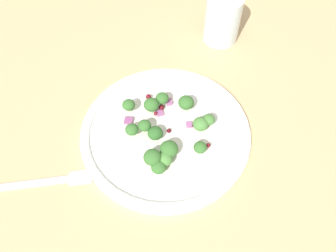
{
  "coord_description": "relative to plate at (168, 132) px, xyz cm",
  "views": [
    {
      "loc": [
        0.43,
        34.52,
        50.68
      ],
      "look_at": [
        0.6,
        1.71,
        2.7
      ],
      "focal_mm": 37.48,
      "sensor_mm": 36.0,
      "label": 1
    }
  ],
  "objects": [
    {
      "name": "cranberry_3",
      "position": [
        -6.98,
        3.34,
        1.23
      ],
      "size": [
        0.73,
        0.73,
        0.73
      ],
      "primitive_type": "sphere",
      "color": "maroon",
      "rests_on": "plate"
    },
    {
      "name": "cranberry_1",
      "position": [
        -7.56,
        -2.29,
        1.31
      ],
      "size": [
        0.76,
        0.76,
        0.76
      ],
      "primitive_type": "sphere",
      "color": "maroon",
      "rests_on": "plate"
    },
    {
      "name": "broccoli_floret_12",
      "position": [
        -0.48,
        4.77,
        2.34
      ],
      "size": [
        2.96,
        2.96,
        2.99
      ],
      "color": "#9EC684",
      "rests_on": "plate"
    },
    {
      "name": "onion_bit_4",
      "position": [
        1.72,
        5.34,
        0.71
      ],
      "size": [
        1.4,
        1.39,
        0.49
      ],
      "primitive_type": "cube",
      "rotation": [
        0.0,
        0.0,
        0.85
      ],
      "color": "#934C84",
      "rests_on": "plate"
    },
    {
      "name": "cranberry_4",
      "position": [
        -0.19,
        0.24,
        0.81
      ],
      "size": [
        0.75,
        0.75,
        0.75
      ],
      "primitive_type": "sphere",
      "color": "#4C0A14",
      "rests_on": "plate"
    },
    {
      "name": "cranberry_5",
      "position": [
        3.09,
        -6.8,
        1.13
      ],
      "size": [
        0.97,
        0.97,
        0.97
      ],
      "primitive_type": "sphere",
      "color": "maroon",
      "rests_on": "plate"
    },
    {
      "name": "dressing_pool",
      "position": [
        -0.0,
        0.0,
        0.44
      ],
      "size": [
        16.73,
        16.73,
        0.2
      ],
      "primitive_type": "cylinder",
      "color": "white",
      "rests_on": "plate"
    },
    {
      "name": "broccoli_floret_7",
      "position": [
        5.49,
        1.02,
        2.22
      ],
      "size": [
        2.19,
        2.19,
        2.21
      ],
      "color": "#ADD18E",
      "rests_on": "plate"
    },
    {
      "name": "broccoli_floret_8",
      "position": [
        3.41,
        0.35,
        2.44
      ],
      "size": [
        2.15,
        2.15,
        2.18
      ],
      "color": "#9EC684",
      "rests_on": "plate"
    },
    {
      "name": "ground_plane",
      "position": [
        -0.6,
        -1.71,
        -1.86
      ],
      "size": [
        180.0,
        180.0,
        2.0
      ],
      "primitive_type": "cube",
      "color": "tan"
    },
    {
      "name": "broccoli_floret_3",
      "position": [
        0.61,
        -5.46,
        2.38
      ],
      "size": [
        2.28,
        2.28,
        2.31
      ],
      "color": "#8EB77A",
      "rests_on": "plate"
    },
    {
      "name": "cranberry_2",
      "position": [
        -4.98,
        -0.92,
        0.83
      ],
      "size": [
        0.8,
        0.8,
        0.8
      ],
      "primitive_type": "sphere",
      "color": "maroon",
      "rests_on": "plate"
    },
    {
      "name": "water_glass",
      "position": [
        -11.25,
        -24.64,
        4.06
      ],
      "size": [
        7.19,
        7.19,
        9.83
      ],
      "primitive_type": "cylinder",
      "color": "silver",
      "rests_on": "ground_plane"
    },
    {
      "name": "plate",
      "position": [
        0.0,
        0.0,
        0.0
      ],
      "size": [
        28.85,
        28.85,
        1.7
      ],
      "color": "white",
      "rests_on": "ground_plane"
    },
    {
      "name": "broccoli_floret_9",
      "position": [
        -3.53,
        -4.63,
        2.2
      ],
      "size": [
        2.75,
        2.75,
        2.78
      ],
      "color": "#8EB77A",
      "rests_on": "plate"
    },
    {
      "name": "onion_bit_2",
      "position": [
        -4.01,
        -1.02,
        0.83
      ],
      "size": [
        1.09,
        1.19,
        0.4
      ],
      "primitive_type": "cube",
      "rotation": [
        0.0,
        0.0,
        0.1
      ],
      "color": "#A35B93",
      "rests_on": "plate"
    },
    {
      "name": "broccoli_floret_1",
      "position": [
        6.33,
        -3.9,
        2.43
      ],
      "size": [
        2.22,
        2.22,
        2.25
      ],
      "color": "#ADD18E",
      "rests_on": "plate"
    },
    {
      "name": "broccoli_floret_13",
      "position": [
        1.66,
        1.5,
        1.9
      ],
      "size": [
        2.52,
        2.52,
        2.56
      ],
      "color": "#9EC684",
      "rests_on": "plate"
    },
    {
      "name": "broccoli_floret_2",
      "position": [
        -7.24,
        -1.1,
        2.13
      ],
      "size": [
        2.12,
        2.12,
        2.14
      ],
      "color": "#8EB77A",
      "rests_on": "plate"
    },
    {
      "name": "onion_bit_0",
      "position": [
        -0.6,
        -5.88,
        0.89
      ],
      "size": [
        1.18,
        1.44,
        0.59
      ],
      "primitive_type": "cube",
      "rotation": [
        0.0,
        0.0,
        0.14
      ],
      "color": "#A35B93",
      "rests_on": "plate"
    },
    {
      "name": "broccoli_floret_4",
      "position": [
        -5.83,
        -0.24,
        2.05
      ],
      "size": [
        2.59,
        2.59,
        2.62
      ],
      "color": "#ADD18E",
      "rests_on": "plate"
    },
    {
      "name": "cranberry_6",
      "position": [
        0.74,
        -4.48,
        1.08
      ],
      "size": [
        0.95,
        0.95,
        0.95
      ],
      "primitive_type": "sphere",
      "color": "maroon",
      "rests_on": "plate"
    },
    {
      "name": "fork",
      "position": [
        19.67,
        9.16,
        -0.61
      ],
      "size": [
        18.66,
        4.5,
        0.5
      ],
      "color": "silver",
      "rests_on": "ground_plane"
    },
    {
      "name": "broccoli_floret_5",
      "position": [
        -5.58,
        4.17,
        1.89
      ],
      "size": [
        2.13,
        2.13,
        2.16
      ],
      "color": "#ADD18E",
      "rests_on": "plate"
    },
    {
      "name": "broccoli_floret_0",
      "position": [
        0.04,
        6.44,
        2.12
      ],
      "size": [
        2.39,
        2.39,
        2.42
      ],
      "color": "#8EB77A",
      "rests_on": "plate"
    },
    {
      "name": "broccoli_floret_10",
      "position": [
        1.92,
        6.43,
        2.65
      ],
      "size": [
        2.83,
        2.83,
        2.86
      ],
      "color": "#9EC684",
      "rests_on": "plate"
    },
    {
      "name": "onion_bit_1",
      "position": [
        6.32,
        -2.08,
        0.94
      ],
      "size": [
        1.54,
        1.5,
        0.44
      ],
      "primitive_type": "cube",
      "rotation": [
        0.0,
        0.0,
        1.46
      ],
      "color": "#934C84",
      "rests_on": "plate"
    },
    {
      "name": "onion_bit_3",
      "position": [
        1.01,
        -3.49,
        0.72
      ],
      "size": [
        1.49,
        1.5,
        0.45
      ],
      "primitive_type": "cube",
      "rotation": [
        0.0,
        0.0,
        0.31
      ],
      "color": "#A35B93",
      "rests_on": "plate"
    },
    {
      "name": "cranberry_0",
      "position": [
        1.68,
        -3.35,
        0.76
      ],
      "size": [
        0.76,
        0.76,
        0.76
      ],
      "primitive_type": "sphere",
      "color": "maroon",
      "rests_on": "plate"
    },
    {
      "name": "broccoli_floret_11",
      "position": [
        0.97,
        7.8,
        2.02
      ],
      "size": [
        2.31,
        2.31,
        2.34
      ],
      "color": "#8EB77A",
      "rests_on": "plate"
    },
    {
      "name": "broccoli_floret_6",
      "position": [
        2.44,
        -4.04,
        2.32
      ],
      "size": [
        2.63,
        2.63,
        2.66
      ],
      "color": "#8EB77A",
      "rests_on": "plate"
    }
  ]
}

